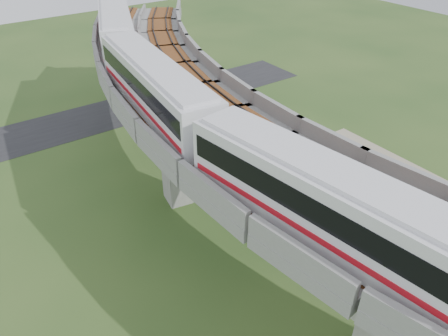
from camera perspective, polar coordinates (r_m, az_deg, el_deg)
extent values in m
plane|color=#2B4A1D|center=(32.07, 2.28, -13.90)|extent=(160.00, 160.00, 0.00)
cube|color=gray|center=(39.24, 20.74, -6.07)|extent=(18.00, 26.00, 0.04)
cube|color=#232326|center=(54.33, -17.33, 6.05)|extent=(60.00, 8.00, 0.03)
cube|color=#99968E|center=(57.24, -10.01, 13.04)|extent=(2.86, 2.93, 8.40)
cube|color=#99968E|center=(55.81, -10.51, 17.66)|extent=(7.21, 5.74, 1.20)
cube|color=#99968E|center=(36.59, -6.34, 1.19)|extent=(2.35, 2.51, 8.40)
cube|color=#99968E|center=(34.30, -6.83, 8.00)|extent=(7.31, 3.58, 1.20)
cube|color=#99968E|center=(25.04, 19.89, -19.99)|extent=(2.35, 2.51, 8.40)
cube|color=#99968E|center=(21.56, 22.32, -12.17)|extent=(7.31, 3.58, 1.20)
cube|color=gray|center=(49.75, -10.96, 16.93)|extent=(16.42, 20.91, 0.80)
cube|color=gray|center=(49.84, -16.23, 17.36)|extent=(8.66, 17.08, 1.00)
cube|color=gray|center=(49.57, -5.86, 18.36)|extent=(8.66, 17.08, 1.00)
cube|color=brown|center=(49.75, -13.65, 17.17)|extent=(10.68, 18.08, 0.12)
cube|color=black|center=(49.72, -13.67, 17.30)|extent=(9.69, 17.59, 0.12)
cube|color=brown|center=(49.61, -8.36, 17.67)|extent=(10.68, 18.08, 0.12)
cube|color=black|center=(49.58, -8.37, 17.81)|extent=(9.69, 17.59, 0.12)
cube|color=gray|center=(32.76, -6.14, 8.72)|extent=(11.77, 20.03, 0.80)
cube|color=gray|center=(31.32, -13.66, 8.56)|extent=(3.22, 18.71, 1.00)
cube|color=gray|center=(33.99, 0.66, 11.49)|extent=(3.22, 18.71, 1.00)
cube|color=brown|center=(31.95, -9.90, 8.66)|extent=(5.44, 19.05, 0.12)
cube|color=black|center=(31.90, -9.92, 8.85)|extent=(4.35, 18.88, 0.12)
cube|color=brown|center=(33.32, -2.62, 10.18)|extent=(5.44, 19.05, 0.12)
cube|color=black|center=(33.27, -2.62, 10.37)|extent=(4.35, 18.88, 0.12)
cube|color=gray|center=(21.21, 19.75, -8.68)|extent=(11.77, 20.03, 0.80)
cube|color=gray|center=(17.68, 13.43, -13.35)|extent=(3.22, 18.71, 1.00)
cube|color=gray|center=(24.02, 25.08, -1.93)|extent=(3.22, 18.71, 1.00)
cube|color=brown|center=(19.36, 16.83, -10.87)|extent=(5.44, 19.05, 0.12)
cube|color=black|center=(19.28, 16.89, -10.62)|extent=(4.35, 18.88, 0.12)
cube|color=brown|center=(22.58, 22.66, -5.02)|extent=(5.44, 19.05, 0.12)
cube|color=black|center=(22.51, 22.72, -4.78)|extent=(4.35, 18.88, 0.12)
cube|color=silver|center=(18.70, 14.16, -4.96)|extent=(4.63, 15.22, 3.20)
cube|color=silver|center=(17.72, 14.90, -0.63)|extent=(4.00, 14.41, 0.22)
cube|color=black|center=(18.43, 14.35, -3.86)|extent=(4.61, 14.64, 1.15)
cube|color=#B2111C|center=(19.16, 13.86, -6.72)|extent=(4.61, 14.64, 0.30)
cube|color=black|center=(19.61, 13.59, -8.32)|extent=(3.54, 12.89, 0.28)
cube|color=silver|center=(29.48, -8.93, 10.39)|extent=(4.48, 15.22, 3.20)
cube|color=silver|center=(28.87, -9.22, 13.50)|extent=(3.85, 14.41, 0.22)
cube|color=black|center=(29.31, -9.01, 11.20)|extent=(4.47, 14.63, 1.15)
cube|color=#B2111C|center=(29.77, -8.81, 9.06)|extent=(4.47, 14.63, 0.30)
cube|color=black|center=(30.06, -8.69, 7.83)|extent=(3.42, 12.89, 0.28)
cube|color=silver|center=(44.06, -13.96, 17.52)|extent=(7.95, 14.96, 3.20)
cube|color=silver|center=(43.66, -14.27, 19.66)|extent=(7.18, 14.06, 0.22)
cube|color=black|center=(43.95, -14.04, 18.08)|extent=(7.79, 14.42, 1.15)
cube|color=#B2111C|center=(44.26, -13.82, 16.59)|extent=(7.79, 14.42, 0.30)
cube|color=black|center=(44.45, -13.70, 15.72)|extent=(6.39, 12.57, 0.28)
cylinder|color=#2D382D|center=(50.08, 0.10, 6.22)|extent=(0.08, 0.08, 1.50)
cube|color=#2D382D|center=(47.97, 0.86, 4.93)|extent=(1.69, 4.77, 1.40)
cylinder|color=#2D382D|center=(45.92, 1.82, 3.53)|extent=(0.08, 0.08, 1.50)
cube|color=#2D382D|center=(43.96, 3.01, 2.03)|extent=(1.23, 4.91, 1.40)
cylinder|color=#2D382D|center=(42.10, 4.46, 0.42)|extent=(0.08, 0.08, 1.50)
cube|color=#2D382D|center=(40.35, 6.18, -1.29)|extent=(0.75, 4.99, 1.40)
cylinder|color=#2D382D|center=(38.74, 8.20, -3.11)|extent=(0.08, 0.08, 1.50)
cube|color=#2D382D|center=(37.29, 10.54, -5.02)|extent=(0.27, 5.04, 1.40)
cylinder|color=#2D382D|center=(36.02, 13.22, -6.99)|extent=(0.08, 0.08, 1.50)
cube|color=#2D382D|center=(34.95, 16.24, -9.01)|extent=(0.27, 5.04, 1.40)
cylinder|color=#2D382D|center=(34.11, 19.58, -11.01)|extent=(0.08, 0.08, 1.50)
cube|color=#2D382D|center=(33.52, 23.23, -12.97)|extent=(0.75, 4.99, 1.40)
cylinder|color=#2D382D|center=(33.18, 27.13, -14.81)|extent=(0.08, 0.08, 1.50)
cylinder|color=#382314|center=(53.90, -2.76, 7.95)|extent=(0.18, 0.18, 1.02)
ellipsoid|color=#183912|center=(53.46, -2.79, 8.98)|extent=(1.81, 1.81, 1.54)
cylinder|color=#382314|center=(48.74, -1.14, 5.44)|extent=(0.18, 0.18, 1.55)
ellipsoid|color=#183912|center=(48.08, -1.16, 6.96)|extent=(2.23, 2.23, 1.90)
cylinder|color=#382314|center=(42.11, 0.62, 0.29)|extent=(0.18, 0.18, 1.18)
ellipsoid|color=#183912|center=(41.50, 0.63, 1.60)|extent=(1.80, 1.80, 1.53)
cylinder|color=#382314|center=(39.86, 2.57, -1.54)|extent=(0.18, 0.18, 1.56)
ellipsoid|color=#183912|center=(39.06, 2.63, 0.20)|extent=(2.19, 2.19, 1.86)
cylinder|color=#382314|center=(36.02, 7.57, -6.07)|extent=(0.18, 0.18, 1.70)
ellipsoid|color=#183912|center=(34.96, 7.77, -3.88)|extent=(2.90, 2.90, 2.46)
cylinder|color=#382314|center=(33.36, 18.56, -12.29)|extent=(0.18, 0.18, 1.22)
ellipsoid|color=#183912|center=(32.52, 18.95, -10.73)|extent=(2.13, 2.13, 1.81)
cylinder|color=#382314|center=(32.01, 26.98, -17.22)|extent=(0.18, 0.18, 1.26)
imported|color=black|center=(39.34, 11.77, -3.06)|extent=(4.58, 2.85, 1.24)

